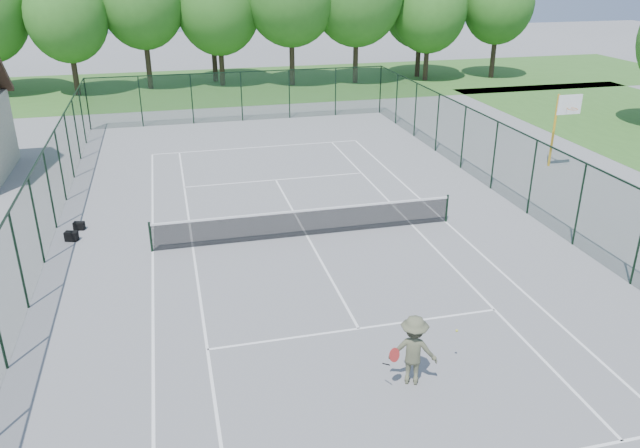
# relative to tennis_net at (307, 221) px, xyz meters

# --- Properties ---
(ground) EXTENTS (140.00, 140.00, 0.00)m
(ground) POSITION_rel_tennis_net_xyz_m (0.00, 0.00, -0.58)
(ground) COLOR gray
(ground) RESTS_ON ground
(grass_far) EXTENTS (80.00, 16.00, 0.01)m
(grass_far) POSITION_rel_tennis_net_xyz_m (0.00, 30.00, -0.57)
(grass_far) COLOR #3E732B
(grass_far) RESTS_ON ground
(court_lines) EXTENTS (11.05, 23.85, 0.01)m
(court_lines) POSITION_rel_tennis_net_xyz_m (0.00, 0.00, -0.57)
(court_lines) COLOR white
(court_lines) RESTS_ON ground
(tennis_net) EXTENTS (11.08, 0.08, 1.10)m
(tennis_net) POSITION_rel_tennis_net_xyz_m (0.00, 0.00, 0.00)
(tennis_net) COLOR black
(tennis_net) RESTS_ON ground
(fence_enclosure) EXTENTS (18.05, 36.05, 3.02)m
(fence_enclosure) POSITION_rel_tennis_net_xyz_m (0.00, 0.00, 0.98)
(fence_enclosure) COLOR #173420
(fence_enclosure) RESTS_ON ground
(tree_line_far) EXTENTS (39.40, 6.40, 9.70)m
(tree_line_far) POSITION_rel_tennis_net_xyz_m (0.00, 30.00, 5.42)
(tree_line_far) COLOR #3A291F
(tree_line_far) RESTS_ON ground
(basketball_goal) EXTENTS (1.20, 1.43, 3.65)m
(basketball_goal) POSITION_rel_tennis_net_xyz_m (13.34, 4.77, 1.99)
(basketball_goal) COLOR gold
(basketball_goal) RESTS_ON ground
(sports_bag_a) EXTENTS (0.50, 0.38, 0.35)m
(sports_bag_a) POSITION_rel_tennis_net_xyz_m (-8.30, 1.62, -0.40)
(sports_bag_a) COLOR black
(sports_bag_a) RESTS_ON ground
(sports_bag_b) EXTENTS (0.43, 0.32, 0.30)m
(sports_bag_b) POSITION_rel_tennis_net_xyz_m (-8.14, 2.61, -0.42)
(sports_bag_b) COLOR black
(sports_bag_b) RESTS_ON ground
(tennis_player) EXTENTS (2.20, 1.07, 1.78)m
(tennis_player) POSITION_rel_tennis_net_xyz_m (0.54, -8.91, 0.32)
(tennis_player) COLOR #56583F
(tennis_player) RESTS_ON ground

